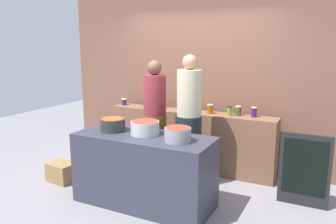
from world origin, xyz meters
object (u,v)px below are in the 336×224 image
cooking_pot_right (178,135)px  preserve_jar_2 (157,105)px  preserve_jar_1 (146,102)px  preserve_jar_3 (162,104)px  bread_crate (62,172)px  preserve_jar_5 (229,111)px  preserve_jar_7 (254,112)px  chalkboard_sign (304,170)px  cooking_pot_left (113,125)px  cooking_pot_center (145,128)px  cook_in_cap (189,128)px  preserve_jar_6 (238,111)px  cook_with_tongs (155,126)px  preserve_jar_4 (210,109)px  preserve_jar_0 (124,102)px

cooking_pot_right → preserve_jar_2: bearing=126.3°
preserve_jar_1 → preserve_jar_3: 0.33m
bread_crate → preserve_jar_5: bearing=32.7°
preserve_jar_1 → preserve_jar_7: size_ratio=0.99×
cooking_pot_right → chalkboard_sign: (1.29, 0.88, -0.50)m
preserve_jar_1 → cooking_pot_left: bearing=-75.7°
cooking_pot_left → cooking_pot_center: 0.45m
preserve_jar_7 → cooking_pot_right: bearing=-108.9°
preserve_jar_2 → chalkboard_sign: preserve_jar_2 is taller
preserve_jar_3 → preserve_jar_7: size_ratio=0.94×
preserve_jar_7 → cook_in_cap: size_ratio=0.08×
preserve_jar_1 → cook_in_cap: size_ratio=0.08×
preserve_jar_7 → preserve_jar_3: bearing=-178.7°
preserve_jar_2 → preserve_jar_3: bearing=-0.9°
preserve_jar_1 → preserve_jar_7: 1.81m
preserve_jar_6 → cook_with_tongs: bearing=-147.5°
preserve_jar_1 → cooking_pot_right: size_ratio=0.47×
preserve_jar_3 → cook_in_cap: (0.78, -0.69, -0.15)m
preserve_jar_6 → cook_in_cap: size_ratio=0.08×
preserve_jar_1 → chalkboard_sign: (2.59, -0.62, -0.53)m
preserve_jar_1 → preserve_jar_2: (0.23, -0.04, -0.01)m
preserve_jar_4 → preserve_jar_5: size_ratio=1.04×
preserve_jar_1 → chalkboard_sign: preserve_jar_1 is taller
preserve_jar_3 → cooking_pot_center: (0.48, -1.36, -0.03)m
cooking_pot_left → chalkboard_sign: bearing=20.2°
preserve_jar_1 → cook_with_tongs: (0.55, -0.67, -0.20)m
preserve_jar_3 → preserve_jar_6: bearing=1.0°
preserve_jar_3 → cooking_pot_center: size_ratio=0.38×
cook_with_tongs → preserve_jar_3: bearing=108.9°
preserve_jar_2 → cook_with_tongs: bearing=-63.2°
preserve_jar_3 → preserve_jar_7: bearing=1.3°
preserve_jar_6 → chalkboard_sign: bearing=-31.1°
cooking_pot_center → bread_crate: 1.63m
preserve_jar_6 → cooking_pot_left: size_ratio=0.45×
preserve_jar_6 → cooking_pot_right: preserve_jar_6 is taller
preserve_jar_0 → preserve_jar_5: bearing=-1.0°
cooking_pot_center → chalkboard_sign: size_ratio=0.38×
cook_in_cap → bread_crate: (-1.70, -0.66, -0.70)m
chalkboard_sign → preserve_jar_7: bearing=141.5°
preserve_jar_3 → preserve_jar_6: size_ratio=0.95×
cook_with_tongs → chalkboard_sign: cook_with_tongs is taller
preserve_jar_0 → preserve_jar_3: preserve_jar_3 is taller
preserve_jar_6 → chalkboard_sign: (1.01, -0.61, -0.53)m
cook_in_cap → chalkboard_sign: size_ratio=2.01×
cooking_pot_left → cook_in_cap: 1.03m
preserve_jar_3 → preserve_jar_6: 1.26m
preserve_jar_2 → chalkboard_sign: size_ratio=0.12×
preserve_jar_6 → chalkboard_sign: preserve_jar_6 is taller
preserve_jar_6 → bread_crate: size_ratio=0.36×
preserve_jar_0 → cooking_pot_center: cooking_pot_center is taller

